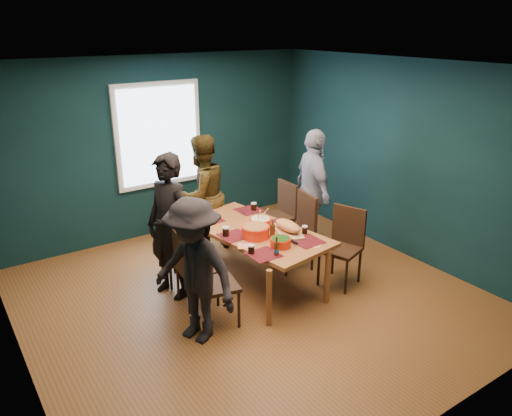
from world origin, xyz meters
The scene contains 26 objects.
room centered at (0.00, 0.27, 1.37)m, with size 5.01×5.01×2.71m.
dining_table centered at (0.27, 0.29, 0.65)m, with size 1.23×2.02×0.72m.
chair_left_far centered at (-0.57, 0.92, 0.58)m, with size 0.51×0.51×1.00m.
chair_left_mid centered at (-0.66, 0.27, 0.53)m, with size 0.45×0.45×0.92m.
chair_left_near centered at (-0.68, -0.21, 0.56)m, with size 0.51×0.51×0.96m.
chair_right_far centered at (1.20, 1.00, 0.56)m, with size 0.45×0.45×0.97m.
chair_right_mid centered at (1.01, 0.35, 0.59)m, with size 0.53×0.53×1.02m.
chair_right_near centered at (1.21, -0.30, 0.57)m, with size 0.57×0.57×0.98m.
person_far_left centered at (-0.72, 0.63, 0.88)m, with size 0.64×0.42×1.76m, color black.
person_back centered at (0.18, 1.51, 0.85)m, with size 0.83×0.64×1.70m, color black.
person_right centered at (1.56, 0.73, 0.88)m, with size 1.03×0.43×1.75m, color white.
person_near_left centered at (-0.91, -0.34, 0.78)m, with size 1.00×0.58×1.56m, color black.
bowl_salad centered at (0.15, 0.12, 0.80)m, with size 0.34×0.34×0.14m.
bowl_dumpling centered at (0.38, 0.35, 0.78)m, with size 0.27×0.27×0.25m.
bowl_herbs centered at (0.24, -0.26, 0.78)m, with size 0.24×0.24×0.11m.
cutting_board centered at (0.55, 0.02, 0.79)m, with size 0.43×0.68×0.15m.
small_bowl centered at (-0.07, 0.88, 0.76)m, with size 0.15×0.15×0.06m.
beer_bottle_a centered at (0.06, -0.42, 0.80)m, with size 0.06×0.06×0.22m.
beer_bottle_b centered at (0.30, -0.02, 0.82)m, with size 0.06×0.06×0.24m.
cola_glass_a centered at (-0.14, -0.23, 0.78)m, with size 0.08×0.08×0.10m.
cola_glass_b centered at (0.70, -0.13, 0.77)m, with size 0.07×0.07×0.10m.
cola_glass_c centered at (0.63, 0.87, 0.78)m, with size 0.08×0.08×0.11m.
cola_glass_d centered at (-0.13, 0.34, 0.79)m, with size 0.08×0.08×0.12m.
napkin_a centered at (0.58, 0.34, 0.72)m, with size 0.13×0.13×0.00m, color #DB6E5C.
napkin_b centered at (-0.10, -0.03, 0.72)m, with size 0.15×0.15×0.00m, color #DB6E5C.
napkin_c centered at (0.58, -0.46, 0.72)m, with size 0.15×0.15×0.00m, color #DB6E5C.
Camera 1 is at (-2.90, -4.39, 3.13)m, focal length 35.00 mm.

